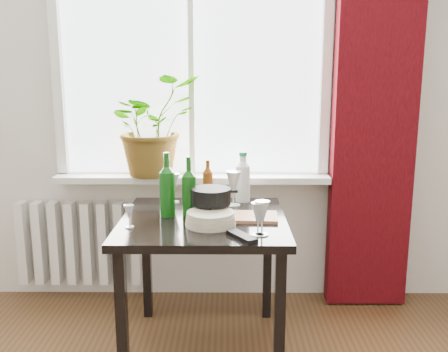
{
  "coord_description": "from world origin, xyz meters",
  "views": [
    {
      "loc": [
        0.22,
        -0.94,
        1.48
      ],
      "look_at": [
        0.21,
        1.55,
        0.96
      ],
      "focal_mm": 40.0,
      "sensor_mm": 36.0,
      "label": 1
    }
  ],
  "objects_px": {
    "radiator": "(80,243)",
    "plate_stack": "(211,219)",
    "fondue_pot": "(211,203)",
    "cutting_board": "(247,217)",
    "wineglass_front_right": "(258,219)",
    "tv_remote": "(242,236)",
    "wineglass_far_right": "(262,218)",
    "cleaning_bottle": "(243,176)",
    "table": "(204,235)",
    "wineglass_back_center": "(233,188)",
    "wine_bottle_right": "(189,186)",
    "potted_plant": "(152,126)",
    "wine_bottle_left": "(167,184)",
    "wineglass_back_left": "(174,188)",
    "wineglass_front_left": "(129,216)",
    "bottle_amber": "(208,180)"
  },
  "relations": [
    {
      "from": "potted_plant",
      "to": "wineglass_front_right",
      "type": "xyz_separation_m",
      "value": [
        0.61,
        -0.88,
        -0.34
      ]
    },
    {
      "from": "wineglass_back_left",
      "to": "potted_plant",
      "type": "bearing_deg",
      "value": 118.43
    },
    {
      "from": "wineglass_back_center",
      "to": "fondue_pot",
      "type": "distance_m",
      "value": 0.28
    },
    {
      "from": "radiator",
      "to": "wineglass_front_left",
      "type": "distance_m",
      "value": 1.03
    },
    {
      "from": "wineglass_far_right",
      "to": "plate_stack",
      "type": "bearing_deg",
      "value": 148.07
    },
    {
      "from": "fondue_pot",
      "to": "cutting_board",
      "type": "relative_size",
      "value": 0.76
    },
    {
      "from": "wineglass_far_right",
      "to": "potted_plant",
      "type": "bearing_deg",
      "value": 125.52
    },
    {
      "from": "wineglass_back_left",
      "to": "wineglass_front_right",
      "type": "bearing_deg",
      "value": -52.74
    },
    {
      "from": "plate_stack",
      "to": "cutting_board",
      "type": "height_order",
      "value": "plate_stack"
    },
    {
      "from": "cleaning_bottle",
      "to": "fondue_pot",
      "type": "bearing_deg",
      "value": -116.66
    },
    {
      "from": "wine_bottle_left",
      "to": "wineglass_front_right",
      "type": "distance_m",
      "value": 0.56
    },
    {
      "from": "wineglass_back_center",
      "to": "wineglass_back_left",
      "type": "bearing_deg",
      "value": 168.92
    },
    {
      "from": "bottle_amber",
      "to": "wineglass_back_left",
      "type": "height_order",
      "value": "bottle_amber"
    },
    {
      "from": "wineglass_front_right",
      "to": "plate_stack",
      "type": "relative_size",
      "value": 0.64
    },
    {
      "from": "wine_bottle_left",
      "to": "plate_stack",
      "type": "height_order",
      "value": "wine_bottle_left"
    },
    {
      "from": "wineglass_front_left",
      "to": "tv_remote",
      "type": "height_order",
      "value": "wineglass_front_left"
    },
    {
      "from": "cleaning_bottle",
      "to": "fondue_pot",
      "type": "height_order",
      "value": "cleaning_bottle"
    },
    {
      "from": "cleaning_bottle",
      "to": "table",
      "type": "bearing_deg",
      "value": -121.9
    },
    {
      "from": "wineglass_front_right",
      "to": "tv_remote",
      "type": "bearing_deg",
      "value": -150.61
    },
    {
      "from": "bottle_amber",
      "to": "wineglass_back_center",
      "type": "height_order",
      "value": "bottle_amber"
    },
    {
      "from": "wine_bottle_left",
      "to": "fondue_pot",
      "type": "distance_m",
      "value": 0.25
    },
    {
      "from": "tv_remote",
      "to": "wineglass_back_center",
      "type": "bearing_deg",
      "value": 60.97
    },
    {
      "from": "wineglass_far_right",
      "to": "fondue_pot",
      "type": "xyz_separation_m",
      "value": [
        -0.24,
        0.27,
        -0.0
      ]
    },
    {
      "from": "bottle_amber",
      "to": "tv_remote",
      "type": "distance_m",
      "value": 0.73
    },
    {
      "from": "radiator",
      "to": "bottle_amber",
      "type": "xyz_separation_m",
      "value": [
        0.86,
        -0.26,
        0.48
      ]
    },
    {
      "from": "radiator",
      "to": "plate_stack",
      "type": "distance_m",
      "value": 1.23
    },
    {
      "from": "cleaning_bottle",
      "to": "plate_stack",
      "type": "bearing_deg",
      "value": -110.21
    },
    {
      "from": "wine_bottle_right",
      "to": "cleaning_bottle",
      "type": "relative_size",
      "value": 1.07
    },
    {
      "from": "table",
      "to": "cutting_board",
      "type": "xyz_separation_m",
      "value": [
        0.23,
        -0.01,
        0.1
      ]
    },
    {
      "from": "wineglass_back_center",
      "to": "wineglass_front_right",
      "type": "bearing_deg",
      "value": -78.47
    },
    {
      "from": "potted_plant",
      "to": "cutting_board",
      "type": "height_order",
      "value": "potted_plant"
    },
    {
      "from": "wine_bottle_right",
      "to": "cleaning_bottle",
      "type": "height_order",
      "value": "wine_bottle_right"
    },
    {
      "from": "wineglass_front_left",
      "to": "plate_stack",
      "type": "height_order",
      "value": "wineglass_front_left"
    },
    {
      "from": "wine_bottle_left",
      "to": "plate_stack",
      "type": "bearing_deg",
      "value": -35.43
    },
    {
      "from": "radiator",
      "to": "plate_stack",
      "type": "bearing_deg",
      "value": -40.36
    },
    {
      "from": "wineglass_back_left",
      "to": "plate_stack",
      "type": "relative_size",
      "value": 0.7
    },
    {
      "from": "wineglass_back_left",
      "to": "bottle_amber",
      "type": "bearing_deg",
      "value": 17.39
    },
    {
      "from": "wineglass_back_left",
      "to": "cleaning_bottle",
      "type": "bearing_deg",
      "value": 4.28
    },
    {
      "from": "potted_plant",
      "to": "wineglass_back_left",
      "type": "relative_size",
      "value": 3.53
    },
    {
      "from": "table",
      "to": "wineglass_back_left",
      "type": "relative_size",
      "value": 4.83
    },
    {
      "from": "cutting_board",
      "to": "cleaning_bottle",
      "type": "bearing_deg",
      "value": 92.43
    },
    {
      "from": "radiator",
      "to": "plate_stack",
      "type": "height_order",
      "value": "plate_stack"
    },
    {
      "from": "wine_bottle_left",
      "to": "plate_stack",
      "type": "xyz_separation_m",
      "value": [
        0.23,
        -0.16,
        -0.14
      ]
    },
    {
      "from": "table",
      "to": "wineglass_far_right",
      "type": "distance_m",
      "value": 0.43
    },
    {
      "from": "wineglass_front_left",
      "to": "cutting_board",
      "type": "height_order",
      "value": "wineglass_front_left"
    },
    {
      "from": "potted_plant",
      "to": "plate_stack",
      "type": "xyz_separation_m",
      "value": [
        0.39,
        -0.73,
        -0.38
      ]
    },
    {
      "from": "wineglass_far_right",
      "to": "wineglass_back_center",
      "type": "relative_size",
      "value": 0.82
    },
    {
      "from": "cleaning_bottle",
      "to": "potted_plant",
      "type": "bearing_deg",
      "value": 155.0
    },
    {
      "from": "radiator",
      "to": "wineglass_front_right",
      "type": "relative_size",
      "value": 5.0
    },
    {
      "from": "radiator",
      "to": "wine_bottle_right",
      "type": "xyz_separation_m",
      "value": [
        0.77,
        -0.59,
        0.52
      ]
    }
  ]
}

